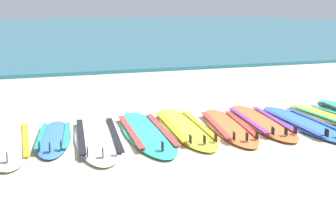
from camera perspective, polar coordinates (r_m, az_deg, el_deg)
ground_plane at (r=6.56m, az=-0.92°, el=-4.10°), size 80.00×80.00×0.00m
sea at (r=42.51m, az=-17.53°, el=9.08°), size 80.00×60.00×0.10m
surfboard_1 at (r=6.60m, az=-18.98°, el=-4.35°), size 0.70×2.43×0.18m
surfboard_2 at (r=6.64m, az=-13.87°, el=-3.93°), size 0.80×1.97×0.18m
surfboard_3 at (r=6.56m, az=-8.63°, el=-3.91°), size 1.00×2.63×0.18m
surfboard_4 at (r=6.75m, az=-2.70°, el=-3.33°), size 0.91×2.64×0.18m
surfboard_5 at (r=7.00m, az=2.08°, el=-2.75°), size 0.94×2.59×0.18m
surfboard_6 at (r=7.12m, az=7.44°, el=-2.61°), size 1.04×2.39×0.18m
surfboard_7 at (r=7.50m, az=11.33°, el=-1.98°), size 1.02×2.50×0.18m
surfboard_8 at (r=7.56m, az=16.27°, el=-2.13°), size 0.84×2.49×0.18m
surfboard_9 at (r=8.08m, az=19.22°, el=-1.42°), size 0.55×2.08×0.18m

